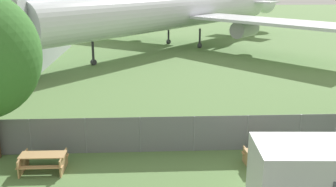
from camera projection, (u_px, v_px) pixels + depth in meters
name	position (u px, v px, depth m)	size (l,w,h in m)	color
perimeter_fence	(194.00, 134.00, 18.57)	(56.07, 0.07, 1.75)	slate
airplane	(177.00, 12.00, 46.11)	(34.32, 38.00, 12.22)	silver
portable_cabin	(312.00, 181.00, 13.31)	(4.11, 2.56, 2.64)	silver
picnic_bench_near_cabin	(266.00, 157.00, 17.09)	(1.90, 1.54, 0.76)	tan
picnic_bench_open_grass	(43.00, 160.00, 16.73)	(1.93, 1.42, 0.76)	tan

